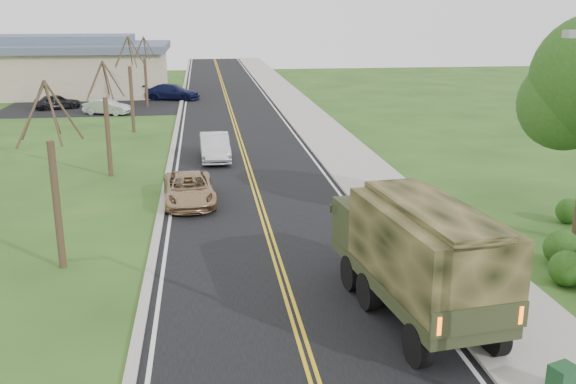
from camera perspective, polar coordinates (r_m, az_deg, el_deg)
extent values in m
cube|color=black|center=(50.96, -4.98, 6.75)|extent=(8.00, 120.00, 0.01)
cube|color=#9E998E|center=(51.31, -0.32, 6.94)|extent=(0.30, 120.00, 0.12)
cube|color=#9E998E|center=(51.56, 1.63, 6.97)|extent=(3.20, 120.00, 0.10)
cube|color=#9E998E|center=(50.94, -9.68, 6.64)|extent=(0.30, 120.00, 0.10)
sphere|color=#214714|center=(24.44, 23.40, 7.20)|extent=(3.24, 3.24, 3.24)
cylinder|color=#38281C|center=(21.66, -19.86, -1.17)|extent=(0.24, 0.24, 4.20)
cylinder|color=#38281C|center=(21.04, -19.29, 6.88)|extent=(1.01, 0.33, 1.90)
cylinder|color=#38281C|center=(21.61, -20.18, 6.81)|extent=(0.13, 1.29, 1.74)
cylinder|color=#38281C|center=(21.29, -21.74, 6.74)|extent=(0.98, 0.43, 1.90)
cylinder|color=#38281C|center=(20.66, -21.95, 6.25)|extent=(0.79, 1.05, 1.77)
cylinder|color=#38281C|center=(20.56, -20.15, 6.60)|extent=(0.58, 0.90, 1.90)
cylinder|color=#38281C|center=(33.18, -15.70, 4.70)|extent=(0.24, 0.24, 3.96)
cylinder|color=#38281C|center=(32.82, -15.26, 9.67)|extent=(0.96, 0.32, 1.79)
cylinder|color=#38281C|center=(33.34, -15.87, 9.59)|extent=(0.12, 1.22, 1.65)
cylinder|color=#38281C|center=(33.00, -16.79, 9.58)|extent=(0.93, 0.41, 1.79)
cylinder|color=#38281C|center=(32.39, -16.82, 9.34)|extent=(0.75, 0.99, 1.67)
cylinder|color=#38281C|center=(32.35, -15.72, 9.55)|extent=(0.55, 0.85, 1.80)
cylinder|color=#38281C|center=(44.90, -13.71, 7.97)|extent=(0.24, 0.24, 4.44)
cylinder|color=#38281C|center=(44.68, -13.31, 12.09)|extent=(1.07, 0.35, 2.00)
cylinder|color=#38281C|center=(45.24, -13.85, 12.00)|extent=(0.13, 1.36, 1.84)
cylinder|color=#38281C|center=(44.83, -14.59, 12.02)|extent=(1.03, 0.46, 2.00)
cylinder|color=#38281C|center=(44.14, -14.58, 11.86)|extent=(0.83, 1.10, 1.87)
cylinder|color=#38281C|center=(44.13, -13.67, 12.03)|extent=(0.61, 0.95, 2.01)
cylinder|color=#38281C|center=(56.78, -12.51, 9.46)|extent=(0.24, 0.24, 4.08)
cylinder|color=#38281C|center=(56.63, -12.20, 12.45)|extent=(0.99, 0.33, 1.84)
cylinder|color=#38281C|center=(57.14, -12.60, 12.38)|extent=(0.13, 1.25, 1.69)
cylinder|color=#38281C|center=(56.75, -13.13, 12.40)|extent=(0.95, 0.42, 1.85)
cylinder|color=#38281C|center=(56.12, -13.11, 12.29)|extent=(0.77, 1.02, 1.72)
cylinder|color=#38281C|center=(56.12, -12.45, 12.41)|extent=(0.57, 0.88, 1.85)
cube|color=tan|center=(67.93, -19.54, 10.00)|extent=(20.00, 12.00, 4.20)
cube|color=#475466|center=(67.76, -19.73, 12.01)|extent=(21.00, 13.00, 0.70)
cube|color=#475466|center=(67.73, -19.79, 12.60)|extent=(14.00, 8.00, 0.90)
cube|color=black|center=(57.36, -15.39, 7.28)|extent=(18.00, 10.00, 0.02)
cylinder|color=black|center=(15.76, 11.46, -13.21)|extent=(0.47, 1.10, 1.06)
cylinder|color=black|center=(16.69, 17.85, -11.95)|extent=(0.47, 1.10, 1.06)
cylinder|color=black|center=(18.26, 7.16, -8.75)|extent=(0.47, 1.10, 1.06)
cylinder|color=black|center=(19.07, 12.87, -7.94)|extent=(0.47, 1.10, 1.06)
cylinder|color=black|center=(19.41, 5.66, -7.16)|extent=(0.47, 1.10, 1.06)
cylinder|color=black|center=(20.17, 11.10, -6.48)|extent=(0.47, 1.10, 1.06)
cube|color=#2E351D|center=(17.97, 10.93, -7.67)|extent=(3.16, 7.00, 0.34)
cube|color=#2E351D|center=(19.76, 7.99, -2.77)|extent=(2.53, 2.12, 1.35)
cube|color=black|center=(20.47, 7.07, -1.50)|extent=(2.12, 0.35, 0.68)
cube|color=#2E351D|center=(17.21, 12.16, -7.96)|extent=(3.05, 5.38, 0.14)
cube|color=black|center=(16.83, 12.36, -4.80)|extent=(3.05, 5.38, 1.93)
cube|color=black|center=(16.50, 12.57, -1.51)|extent=(2.19, 5.27, 0.24)
cube|color=#2E351D|center=(15.11, 16.65, -10.81)|extent=(2.41, 0.42, 0.63)
cube|color=#FF590C|center=(14.59, 13.29, -11.55)|extent=(0.10, 0.05, 0.43)
cube|color=#FF590C|center=(15.59, 19.99, -10.26)|extent=(0.10, 0.05, 0.43)
imported|color=tan|center=(27.99, -8.79, 0.26)|extent=(2.41, 4.72, 1.28)
imported|color=silver|center=(35.90, -6.52, 3.99)|extent=(1.69, 4.50, 1.47)
cube|color=#174121|center=(15.61, 23.23, -15.06)|extent=(0.67, 0.60, 0.65)
imported|color=black|center=(57.52, -19.82, 7.56)|extent=(3.98, 2.76, 1.26)
imported|color=#BBBCC0|center=(53.33, -15.79, 7.28)|extent=(3.91, 2.55, 1.22)
imported|color=black|center=(60.73, -10.24, 8.74)|extent=(5.41, 3.36, 1.46)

